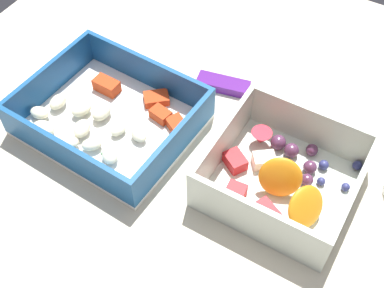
{
  "coord_description": "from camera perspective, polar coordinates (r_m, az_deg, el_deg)",
  "views": [
    {
      "loc": [
        16.98,
        -31.26,
        50.01
      ],
      "look_at": [
        -1.05,
        -0.06,
        4.0
      ],
      "focal_mm": 46.87,
      "sensor_mm": 36.0,
      "label": 1
    }
  ],
  "objects": [
    {
      "name": "candy_bar",
      "position": [
        0.67,
        3.55,
        6.78
      ],
      "size": [
        7.34,
        3.76,
        1.2
      ],
      "primitive_type": "cube",
      "rotation": [
        0.0,
        0.0,
        0.2
      ],
      "color": "#51197A",
      "rests_on": "table_surface"
    },
    {
      "name": "table_surface",
      "position": [
        0.61,
        0.89,
        -2.1
      ],
      "size": [
        80.0,
        80.0,
        2.0
      ],
      "primitive_type": "cube",
      "color": "beige",
      "rests_on": "ground"
    },
    {
      "name": "pasta_container",
      "position": [
        0.62,
        -9.39,
        2.96
      ],
      "size": [
        20.89,
        17.65,
        5.1
      ],
      "rotation": [
        0.0,
        0.0,
        -0.06
      ],
      "color": "white",
      "rests_on": "table_surface"
    },
    {
      "name": "fruit_bowl",
      "position": [
        0.57,
        10.16,
        -3.68
      ],
      "size": [
        15.86,
        15.25,
        6.03
      ],
      "rotation": [
        0.0,
        0.0,
        -0.01
      ],
      "color": "silver",
      "rests_on": "table_surface"
    }
  ]
}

